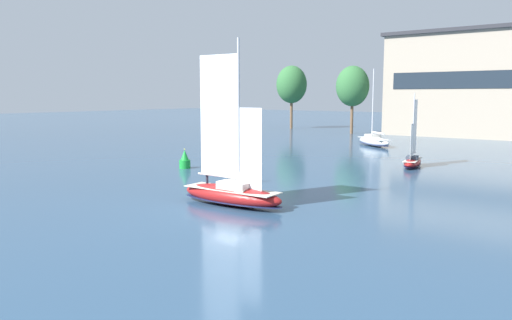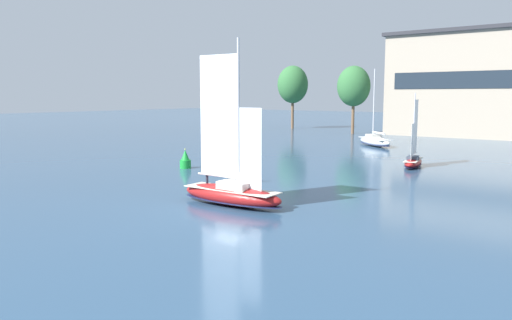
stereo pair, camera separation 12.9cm
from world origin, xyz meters
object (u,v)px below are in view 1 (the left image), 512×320
motor_tender (245,175)px  sailboat_moored_near_marina (374,141)px  tree_shore_left (353,86)px  channel_buoy (185,160)px  tree_shore_center (402,85)px  sailboat_main (232,192)px  sailboat_moored_mid_channel (413,160)px  tree_shore_right (292,85)px

motor_tender → sailboat_moored_near_marina: bearing=95.5°
sailboat_moored_near_marina → motor_tender: size_ratio=3.10×
tree_shore_left → channel_buoy: bearing=-82.0°
tree_shore_center → motor_tender: tree_shore_center is taller
sailboat_main → sailboat_moored_mid_channel: size_ratio=1.45×
sailboat_moored_near_marina → tree_shore_right: bearing=140.9°
sailboat_moored_mid_channel → sailboat_moored_near_marina: bearing=124.6°
tree_shore_right → channel_buoy: (27.34, -63.29, -9.74)m
sailboat_moored_mid_channel → tree_shore_right: bearing=135.2°
tree_shore_right → sailboat_main: 86.85m
motor_tender → tree_shore_center: bearing=98.8°
tree_shore_right → motor_tender: bearing=-60.1°
tree_shore_center → sailboat_main: 77.95m
tree_shore_left → channel_buoy: tree_shore_left is taller
tree_shore_left → sailboat_main: tree_shore_left is taller
channel_buoy → sailboat_main: bearing=-34.7°
tree_shore_left → tree_shore_center: 10.81m
sailboat_moored_near_marina → motor_tender: sailboat_moored_near_marina is taller
tree_shore_left → sailboat_moored_near_marina: (14.47, -21.14, -9.10)m
tree_shore_center → tree_shore_right: (-27.18, -1.14, 0.37)m
tree_shore_left → tree_shore_right: 20.31m
tree_shore_right → sailboat_moored_mid_channel: tree_shore_right is taller
sailboat_main → channel_buoy: (-16.23, 11.22, -0.10)m
sailboat_main → sailboat_moored_near_marina: bearing=101.7°
sailboat_moored_near_marina → motor_tender: 37.93m
sailboat_main → sailboat_moored_near_marina: size_ratio=0.99×
sailboat_moored_mid_channel → motor_tender: size_ratio=2.11×
sailboat_moored_near_marina → channel_buoy: sailboat_moored_near_marina is taller
channel_buoy → sailboat_moored_mid_channel: bearing=39.8°
tree_shore_left → sailboat_moored_near_marina: 27.19m
sailboat_main → channel_buoy: sailboat_main is taller
motor_tender → channel_buoy: (-10.07, 1.87, 0.42)m
tree_shore_right → motor_tender: size_ratio=3.84×
tree_shore_right → sailboat_moored_near_marina: bearing=-39.1°
sailboat_moored_mid_channel → motor_tender: sailboat_moored_mid_channel is taller
tree_shore_center → sailboat_moored_mid_channel: bearing=-67.4°
tree_shore_left → channel_buoy: (8.04, -57.03, -9.05)m
tree_shore_center → tree_shore_right: tree_shore_right is taller
tree_shore_right → sailboat_moored_mid_channel: (47.13, -46.79, -9.90)m
tree_shore_center → channel_buoy: (0.16, -64.42, -9.37)m
channel_buoy → tree_shore_right: bearing=113.4°
sailboat_moored_near_marina → channel_buoy: size_ratio=5.54×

